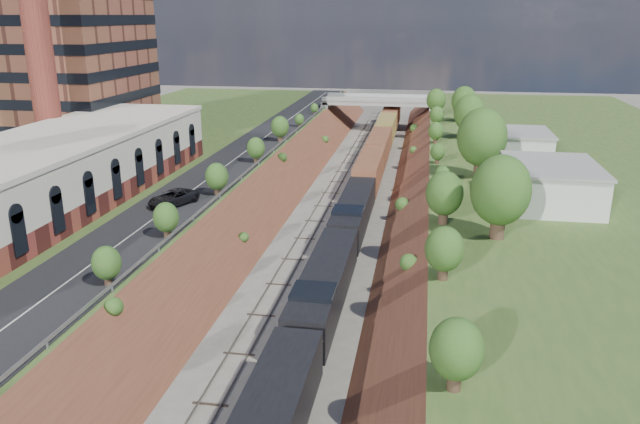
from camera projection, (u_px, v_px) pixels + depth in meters
The scene contains 17 objects.
platform_left at pixel (95, 184), 83.35m from camera, with size 44.00×180.00×5.00m, color #395422.
platform_right at pixel (619, 209), 72.75m from camera, with size 44.00×180.00×5.00m, color #395422.
embankment_left at pixel (255, 210), 80.57m from camera, with size 7.07×180.00×7.07m, color brown.
embankment_right at pixel (427, 219), 77.04m from camera, with size 7.07×180.00×7.07m, color brown.
rail_left_track at pixel (319, 213), 79.19m from camera, with size 1.58×180.00×0.18m, color gray.
rail_right_track at pixel (360, 215), 78.36m from camera, with size 1.58×180.00×0.18m, color gray.
road at pixel (220, 171), 79.77m from camera, with size 8.00×180.00×0.10m, color black.
guardrail at pixel (250, 168), 78.78m from camera, with size 0.10×171.00×0.70m.
commercial_building at pixel (21, 184), 60.06m from camera, with size 14.30×62.30×7.00m.
smokestack at pixel (34, 7), 73.29m from camera, with size 3.20×3.20×40.00m, color maroon.
overpass at pixel (379, 107), 135.59m from camera, with size 24.50×8.30×7.40m.
white_building_near at pixel (551, 185), 65.40m from camera, with size 9.00×12.00×4.00m, color silver.
white_building_far at pixel (518, 146), 86.21m from camera, with size 8.00×10.00×3.60m, color silver.
tree_right_large at pixel (501, 191), 54.45m from camera, with size 5.25×5.25×7.61m.
tree_left_crest at pixel (78, 286), 40.99m from camera, with size 2.45×2.45×3.55m.
freight_train at pixel (368, 175), 86.99m from camera, with size 3.27×131.34×4.83m.
suv at pixel (173, 198), 64.96m from camera, with size 2.60×5.64×1.57m, color black.
Camera 1 is at (10.26, -14.38, 24.06)m, focal length 35.00 mm.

